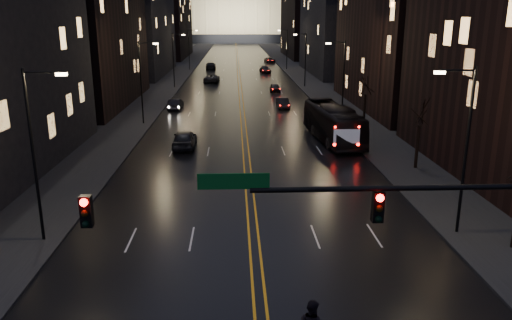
{
  "coord_description": "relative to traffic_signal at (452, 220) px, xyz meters",
  "views": [
    {
      "loc": [
        -0.94,
        -14.41,
        11.26
      ],
      "look_at": [
        0.14,
        10.51,
        4.17
      ],
      "focal_mm": 35.0,
      "sensor_mm": 36.0,
      "label": 1
    }
  ],
  "objects": [
    {
      "name": "road",
      "position": [
        -5.91,
        130.0,
        -5.09
      ],
      "size": [
        20.0,
        320.0,
        0.02
      ],
      "primitive_type": "cube",
      "color": "black",
      "rests_on": "ground"
    },
    {
      "name": "sidewalk_left",
      "position": [
        -19.91,
        130.0,
        -5.02
      ],
      "size": [
        8.0,
        320.0,
        0.16
      ],
      "primitive_type": "cube",
      "color": "black",
      "rests_on": "ground"
    },
    {
      "name": "sidewalk_right",
      "position": [
        8.09,
        130.0,
        -5.02
      ],
      "size": [
        8.0,
        320.0,
        0.16
      ],
      "primitive_type": "cube",
      "color": "black",
      "rests_on": "ground"
    },
    {
      "name": "center_line",
      "position": [
        -5.91,
        130.0,
        -5.08
      ],
      "size": [
        0.62,
        320.0,
        0.01
      ],
      "primitive_type": "cube",
      "color": "orange",
      "rests_on": "road"
    },
    {
      "name": "building_left_far",
      "position": [
        -26.91,
        92.0,
        4.9
      ],
      "size": [
        12.0,
        34.0,
        20.0
      ],
      "primitive_type": "cube",
      "color": "black",
      "rests_on": "ground"
    },
    {
      "name": "building_left_dist",
      "position": [
        -26.91,
        140.0,
        6.9
      ],
      "size": [
        12.0,
        40.0,
        24.0
      ],
      "primitive_type": "cube",
      "color": "black",
      "rests_on": "ground"
    },
    {
      "name": "building_right_mid",
      "position": [
        15.09,
        92.0,
        7.9
      ],
      "size": [
        12.0,
        34.0,
        26.0
      ],
      "primitive_type": "cube",
      "color": "black",
      "rests_on": "ground"
    },
    {
      "name": "building_right_dist",
      "position": [
        15.09,
        140.0,
        5.9
      ],
      "size": [
        12.0,
        40.0,
        22.0
      ],
      "primitive_type": "cube",
      "color": "black",
      "rests_on": "ground"
    },
    {
      "name": "capitol",
      "position": [
        -5.91,
        250.0,
        12.05
      ],
      "size": [
        90.0,
        50.0,
        58.5
      ],
      "color": "black",
      "rests_on": "ground"
    },
    {
      "name": "traffic_signal",
      "position": [
        0.0,
        0.0,
        0.0
      ],
      "size": [
        17.29,
        0.45,
        7.0
      ],
      "color": "black",
      "rests_on": "ground"
    },
    {
      "name": "streetlamp_right_near",
      "position": [
        4.91,
        10.0,
        -0.02
      ],
      "size": [
        2.13,
        0.25,
        9.0
      ],
      "color": "black",
      "rests_on": "ground"
    },
    {
      "name": "streetlamp_left_near",
      "position": [
        -16.72,
        10.0,
        -0.02
      ],
      "size": [
        2.13,
        0.25,
        9.0
      ],
      "color": "black",
      "rests_on": "ground"
    },
    {
      "name": "streetlamp_right_mid",
      "position": [
        4.91,
        40.0,
        -0.02
      ],
      "size": [
        2.13,
        0.25,
        9.0
      ],
      "color": "black",
      "rests_on": "ground"
    },
    {
      "name": "streetlamp_left_mid",
      "position": [
        -16.72,
        40.0,
        -0.02
      ],
      "size": [
        2.13,
        0.25,
        9.0
      ],
      "color": "black",
      "rests_on": "ground"
    },
    {
      "name": "streetlamp_right_far",
      "position": [
        4.91,
        70.0,
        -0.02
      ],
      "size": [
        2.13,
        0.25,
        9.0
      ],
      "color": "black",
      "rests_on": "ground"
    },
    {
      "name": "streetlamp_left_far",
      "position": [
        -16.72,
        70.0,
        -0.02
      ],
      "size": [
        2.13,
        0.25,
        9.0
      ],
      "color": "black",
      "rests_on": "ground"
    },
    {
      "name": "streetlamp_right_dist",
      "position": [
        4.91,
        100.0,
        -0.02
      ],
      "size": [
        2.13,
        0.25,
        9.0
      ],
      "color": "black",
      "rests_on": "ground"
    },
    {
      "name": "streetlamp_left_dist",
      "position": [
        -16.72,
        100.0,
        -0.02
      ],
      "size": [
        2.13,
        0.25,
        9.0
      ],
      "color": "black",
      "rests_on": "ground"
    },
    {
      "name": "tree_right_mid",
      "position": [
        7.09,
        22.0,
        -0.58
      ],
      "size": [
        2.4,
        2.4,
        6.65
      ],
      "color": "black",
      "rests_on": "ground"
    },
    {
      "name": "tree_right_far",
      "position": [
        7.09,
        38.0,
        -0.58
      ],
      "size": [
        2.4,
        2.4,
        6.65
      ],
      "color": "black",
      "rests_on": "ground"
    },
    {
      "name": "bus",
      "position": [
        2.47,
        31.74,
        -3.4
      ],
      "size": [
        3.97,
        12.42,
        3.4
      ],
      "primitive_type": "imported",
      "rotation": [
        0.0,
        0.0,
        0.09
      ],
      "color": "black",
      "rests_on": "ground"
    },
    {
      "name": "oncoming_car_a",
      "position": [
        -11.4,
        29.51,
        -4.26
      ],
      "size": [
        2.01,
        4.93,
        1.68
      ],
      "primitive_type": "imported",
      "rotation": [
        0.0,
        0.0,
        3.13
      ],
      "color": "black",
      "rests_on": "ground"
    },
    {
      "name": "oncoming_car_b",
      "position": [
        -14.41,
        49.21,
        -4.39
      ],
      "size": [
        1.72,
        4.37,
        1.42
      ],
      "primitive_type": "imported",
      "rotation": [
        0.0,
        0.0,
        3.09
      ],
      "color": "black",
      "rests_on": "ground"
    },
    {
      "name": "oncoming_car_c",
      "position": [
        -10.97,
        77.42,
        -4.32
      ],
      "size": [
        2.87,
        5.73,
        1.56
      ],
      "primitive_type": "imported",
      "rotation": [
        0.0,
        0.0,
        3.09
      ],
      "color": "black",
      "rests_on": "ground"
    },
    {
      "name": "oncoming_car_d",
      "position": [
        -12.2,
        101.6,
        -4.29
      ],
      "size": [
        2.56,
        5.73,
        1.63
      ],
      "primitive_type": "imported",
      "rotation": [
        0.0,
        0.0,
        3.19
      ],
      "color": "black",
      "rests_on": "ground"
    },
    {
      "name": "receding_car_a",
      "position": [
        -0.58,
        49.65,
        -4.44
      ],
      "size": [
        1.58,
        4.09,
        1.33
      ],
      "primitive_type": "imported",
      "rotation": [
        0.0,
        0.0,
        0.04
      ],
      "color": "black",
      "rests_on": "ground"
    },
    {
      "name": "receding_car_b",
      "position": [
        -0.4,
        64.67,
        -4.43
      ],
      "size": [
        1.67,
        3.99,
        1.35
      ],
      "primitive_type": "imported",
      "rotation": [
        0.0,
        0.0,
        -0.02
      ],
      "color": "black",
      "rests_on": "ground"
    },
    {
      "name": "receding_car_c",
      "position": [
        -0.22,
        93.43,
        -4.4
      ],
      "size": [
        2.52,
        5.04,
        1.4
      ],
      "primitive_type": "imported",
      "rotation": [
        0.0,
        0.0,
        0.12
      ],
      "color": "black",
      "rests_on": "ground"
    },
    {
      "name": "receding_car_d",
      "position": [
        2.59,
        119.49,
        -4.41
      ],
      "size": [
        2.84,
        5.21,
        1.39
      ],
      "primitive_type": "imported",
      "rotation": [
        0.0,
        0.0,
        0.11
      ],
      "color": "black",
      "rests_on": "ground"
    }
  ]
}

